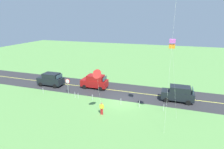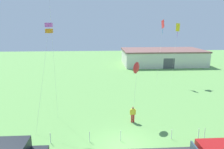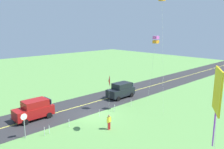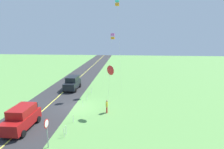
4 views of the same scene
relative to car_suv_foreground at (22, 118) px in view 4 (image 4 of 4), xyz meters
name	(u,v)px [view 4 (image 4 of 4)]	position (x,y,z in m)	size (l,w,h in m)	color
ground_plane	(77,107)	(-5.74, 3.98, -1.20)	(120.00, 120.00, 0.10)	#60994C
asphalt_road	(48,106)	(-5.74, -0.02, -1.15)	(120.00, 7.00, 0.00)	#2D2D30
road_centre_stripe	(48,106)	(-5.74, -0.02, -1.15)	(120.00, 0.16, 0.00)	#E5E04C
car_suv_foreground	(22,118)	(0.00, 0.00, 0.00)	(4.40, 2.12, 2.24)	maroon
car_parked_west_near	(72,83)	(-13.21, 1.07, 0.00)	(4.40, 2.12, 2.24)	black
stop_sign	(47,128)	(2.77, 3.88, 0.65)	(0.76, 0.08, 2.56)	gray
person_adult_near	(107,106)	(-4.34, 8.00, -0.29)	(0.58, 0.22, 1.60)	red
kite_red_low	(110,70)	(-3.98, 8.41, 4.13)	(0.87, 0.97, 5.84)	silver
kite_blue_mid	(113,36)	(-11.78, 8.10, 7.79)	(1.57, 2.25, 9.40)	silver
kite_yellow_high	(117,3)	(-11.74, 8.75, 12.51)	(0.56, 1.15, 14.15)	silver
fence_post_0	(91,90)	(-11.48, 4.68, -0.70)	(0.05, 0.05, 0.90)	silver
fence_post_1	(87,97)	(-8.37, 4.68, -0.70)	(0.05, 0.05, 0.90)	silver
fence_post_2	(83,104)	(-5.84, 4.68, -0.70)	(0.05, 0.05, 0.90)	silver
fence_post_3	(73,119)	(-1.63, 4.68, -0.70)	(0.05, 0.05, 0.90)	silver
fence_post_4	(66,130)	(0.66, 4.68, -0.70)	(0.05, 0.05, 0.90)	silver
fence_post_5	(64,133)	(1.18, 4.68, -0.70)	(0.05, 0.05, 0.90)	silver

